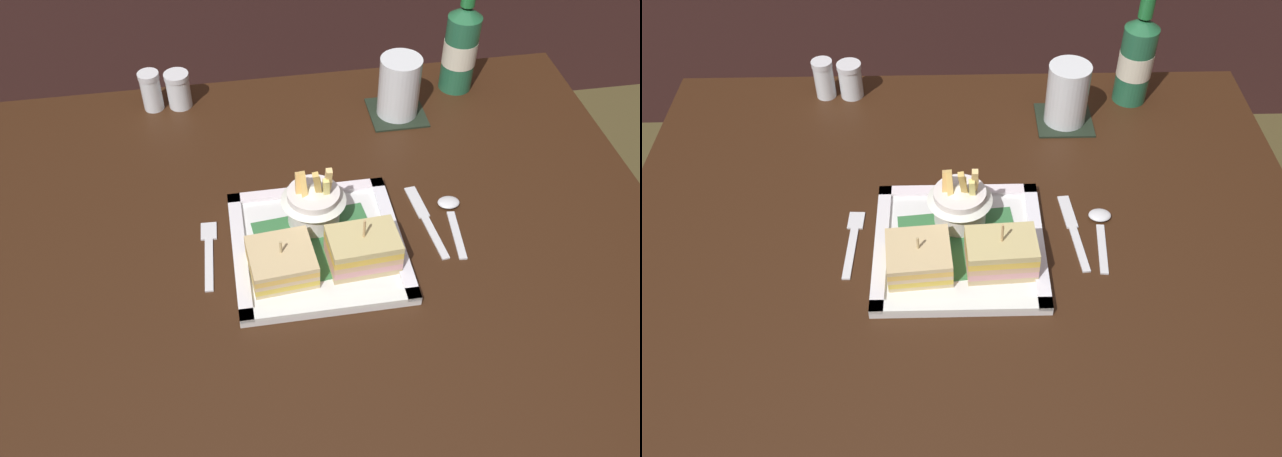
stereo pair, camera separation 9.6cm
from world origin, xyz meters
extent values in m
cube|color=#321C0E|center=(0.00, 0.00, 0.75)|extent=(1.07, 0.91, 0.04)
cylinder|color=black|center=(-0.45, 0.37, 0.36)|extent=(0.08, 0.08, 0.73)
cylinder|color=black|center=(0.45, 0.37, 0.36)|extent=(0.08, 0.08, 0.73)
cube|color=white|center=(-0.01, -0.01, 0.77)|extent=(0.25, 0.25, 0.01)
cube|color=#326F3C|center=(-0.01, -0.01, 0.77)|extent=(0.19, 0.16, 0.00)
cube|color=white|center=(-0.01, -0.12, 0.78)|extent=(0.25, 0.02, 0.01)
cube|color=white|center=(-0.01, 0.11, 0.78)|extent=(0.25, 0.02, 0.01)
cube|color=white|center=(-0.12, -0.01, 0.78)|extent=(0.02, 0.25, 0.01)
cube|color=white|center=(0.11, -0.01, 0.78)|extent=(0.02, 0.25, 0.01)
cube|color=#D1B984|center=(-0.07, -0.05, 0.78)|extent=(0.10, 0.09, 0.01)
cube|color=gold|center=(-0.07, -0.05, 0.79)|extent=(0.10, 0.09, 0.01)
cube|color=#D7B68B|center=(-0.07, -0.05, 0.79)|extent=(0.10, 0.09, 0.01)
cube|color=#E7B451|center=(-0.07, -0.05, 0.80)|extent=(0.10, 0.09, 0.01)
cube|color=#D2B680|center=(-0.07, -0.05, 0.81)|extent=(0.10, 0.09, 0.01)
cylinder|color=tan|center=(-0.07, -0.05, 0.80)|extent=(0.00, 0.00, 0.06)
cube|color=tan|center=(0.05, -0.05, 0.78)|extent=(0.10, 0.07, 0.01)
cube|color=#DD9E9C|center=(0.05, -0.05, 0.79)|extent=(0.10, 0.07, 0.01)
cube|color=tan|center=(0.05, -0.05, 0.80)|extent=(0.10, 0.07, 0.01)
cube|color=gold|center=(0.05, -0.05, 0.81)|extent=(0.10, 0.07, 0.01)
cube|color=tan|center=(0.05, -0.05, 0.82)|extent=(0.10, 0.07, 0.01)
cylinder|color=tan|center=(0.05, -0.05, 0.82)|extent=(0.00, 0.00, 0.08)
cylinder|color=white|center=(-0.01, 0.04, 0.80)|extent=(0.08, 0.08, 0.06)
cone|color=white|center=(-0.01, 0.04, 0.83)|extent=(0.10, 0.10, 0.03)
cube|color=#F4CD7E|center=(0.01, 0.04, 0.84)|extent=(0.01, 0.03, 0.07)
cube|color=#E6B465|center=(-0.03, 0.05, 0.84)|extent=(0.01, 0.02, 0.06)
cube|color=#DEB55A|center=(0.00, 0.04, 0.84)|extent=(0.02, 0.02, 0.07)
cube|color=#F2C567|center=(-0.02, 0.04, 0.84)|extent=(0.01, 0.02, 0.07)
cube|color=#EADE7B|center=(0.01, 0.04, 0.83)|extent=(0.01, 0.02, 0.06)
cube|color=#F1D978|center=(0.00, 0.04, 0.84)|extent=(0.01, 0.02, 0.06)
cube|color=#F4CF87|center=(0.01, 0.05, 0.83)|extent=(0.01, 0.02, 0.05)
cylinder|color=#225E3E|center=(0.32, 0.37, 0.84)|extent=(0.06, 0.06, 0.15)
cone|color=#215E37|center=(0.32, 0.37, 0.92)|extent=(0.06, 0.06, 0.02)
cylinder|color=beige|center=(0.32, 0.37, 0.84)|extent=(0.06, 0.06, 0.05)
cube|color=black|center=(0.19, 0.30, 0.77)|extent=(0.10, 0.10, 0.00)
cylinder|color=silver|center=(0.19, 0.30, 0.82)|extent=(0.07, 0.07, 0.11)
cylinder|color=silver|center=(0.19, 0.30, 0.80)|extent=(0.07, 0.07, 0.07)
cube|color=silver|center=(-0.17, -0.01, 0.77)|extent=(0.02, 0.10, 0.00)
cube|color=silver|center=(-0.17, 0.05, 0.77)|extent=(0.03, 0.04, 0.00)
cube|color=silver|center=(0.17, -0.01, 0.77)|extent=(0.02, 0.09, 0.00)
cube|color=silver|center=(0.16, 0.07, 0.77)|extent=(0.02, 0.07, 0.00)
cube|color=silver|center=(0.20, -0.01, 0.77)|extent=(0.02, 0.10, 0.00)
ellipsoid|color=silver|center=(0.21, 0.05, 0.77)|extent=(0.03, 0.03, 0.01)
cylinder|color=silver|center=(-0.25, 0.39, 0.80)|extent=(0.04, 0.04, 0.06)
cylinder|color=white|center=(-0.25, 0.39, 0.78)|extent=(0.03, 0.03, 0.04)
cylinder|color=silver|center=(-0.25, 0.39, 0.83)|extent=(0.04, 0.04, 0.01)
cylinder|color=silver|center=(-0.20, 0.39, 0.79)|extent=(0.04, 0.04, 0.06)
cylinder|color=#412925|center=(-0.20, 0.39, 0.78)|extent=(0.04, 0.04, 0.03)
cylinder|color=silver|center=(-0.20, 0.39, 0.83)|extent=(0.04, 0.04, 0.01)
camera|label=1|loc=(-0.12, -0.69, 1.52)|focal=38.75mm
camera|label=2|loc=(-0.02, -0.70, 1.52)|focal=38.75mm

